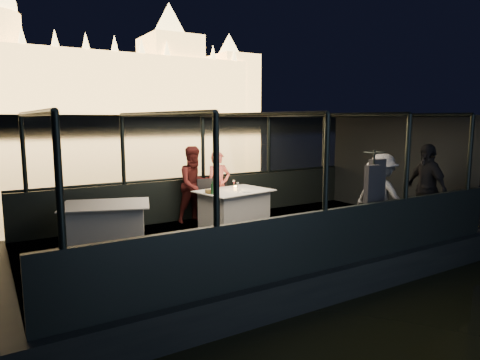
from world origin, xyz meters
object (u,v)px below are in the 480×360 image
chair_port_left (211,203)px  person_man_maroon (195,188)px  coat_stand (372,199)px  dining_table_aft (107,226)px  chair_port_right (222,200)px  passenger_dark (426,189)px  person_woman_coral (219,186)px  dining_table_central (234,208)px  passenger_stripe (381,193)px  wine_bottle (212,187)px

chair_port_left → person_man_maroon: (-0.23, 0.33, 0.30)m
coat_stand → dining_table_aft: bearing=146.0°
chair_port_right → passenger_dark: size_ratio=0.50×
chair_port_right → person_woman_coral: person_woman_coral is taller
chair_port_left → person_woman_coral: (0.32, 0.27, 0.30)m
dining_table_central → passenger_stripe: size_ratio=0.91×
person_woman_coral → passenger_stripe: (1.89, -2.87, 0.10)m
coat_stand → passenger_dark: (1.89, 0.33, -0.05)m
person_woman_coral → passenger_dark: bearing=-42.3°
passenger_stripe → passenger_dark: size_ratio=0.91×
wine_bottle → chair_port_right: bearing=51.1°
coat_stand → dining_table_central: bearing=113.4°
chair_port_left → dining_table_central: bearing=-46.0°
person_man_maroon → passenger_dark: 4.69m
chair_port_right → passenger_stripe: size_ratio=0.55×
person_man_maroon → passenger_stripe: passenger_stripe is taller
coat_stand → person_woman_coral: bearing=108.4°
wine_bottle → coat_stand: bearing=-54.6°
person_woman_coral → wine_bottle: person_woman_coral is taller
dining_table_central → chair_port_right: bearing=86.7°
chair_port_left → chair_port_right: (0.33, 0.16, 0.00)m
chair_port_right → person_man_maroon: (-0.56, 0.17, 0.30)m
dining_table_central → passenger_stripe: bearing=-48.3°
person_woman_coral → wine_bottle: (-0.62, -0.90, 0.17)m
chair_port_left → passenger_stripe: (2.21, -2.60, 0.40)m
coat_stand → person_man_maroon: 3.79m
chair_port_left → person_woman_coral: person_woman_coral is taller
passenger_stripe → coat_stand: bearing=109.3°
dining_table_central → passenger_dark: bearing=-37.1°
passenger_dark → dining_table_central: bearing=-112.3°
dining_table_aft → passenger_stripe: size_ratio=0.91×
person_man_maroon → passenger_stripe: size_ratio=1.03×
dining_table_aft → passenger_stripe: 5.01m
dining_table_aft → chair_port_right: chair_port_right is taller
dining_table_central → passenger_stripe: 2.92m
passenger_dark → person_woman_coral: bearing=-120.2°
dining_table_aft → person_woman_coral: 2.79m
person_woman_coral → wine_bottle: 1.11m
dining_table_central → chair_port_left: bearing=123.6°
dining_table_aft → passenger_stripe: (4.54, -2.07, 0.47)m
chair_port_left → coat_stand: (1.43, -3.07, 0.45)m
coat_stand → passenger_stripe: 0.91m
passenger_dark → wine_bottle: bearing=-105.4°
coat_stand → wine_bottle: 2.99m
wine_bottle → person_woman_coral: bearing=55.3°
coat_stand → person_woman_coral: (-1.11, 3.34, -0.15)m
dining_table_central → passenger_dark: size_ratio=0.83×
dining_table_aft → passenger_stripe: passenger_stripe is taller
dining_table_central → coat_stand: size_ratio=0.84×
dining_table_central → person_woman_coral: size_ratio=0.95×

